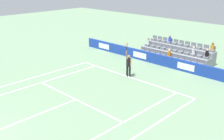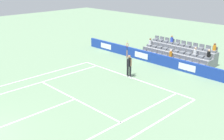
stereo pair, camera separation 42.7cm
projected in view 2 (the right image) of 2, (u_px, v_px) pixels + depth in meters
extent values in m
cube|color=white|center=(131.00, 78.00, 20.98)|extent=(10.97, 0.10, 0.01)
cube|color=white|center=(75.00, 99.00, 17.36)|extent=(8.23, 0.10, 0.01)
cube|color=white|center=(30.00, 116.00, 15.26)|extent=(0.10, 6.40, 0.01)
cube|color=white|center=(36.00, 84.00, 19.84)|extent=(0.10, 11.89, 0.01)
cube|color=white|center=(115.00, 126.00, 14.29)|extent=(0.10, 11.89, 0.01)
cube|color=white|center=(27.00, 79.00, 20.76)|extent=(0.10, 11.89, 0.01)
cube|color=white|center=(134.00, 136.00, 13.37)|extent=(0.10, 11.89, 0.01)
cube|color=white|center=(131.00, 78.00, 20.91)|extent=(0.10, 0.20, 0.01)
cube|color=#193899|center=(163.00, 61.00, 23.57)|extent=(19.37, 0.20, 0.95)
cube|color=white|center=(187.00, 67.00, 21.86)|extent=(1.55, 0.01, 0.53)
cube|color=white|center=(141.00, 55.00, 25.13)|extent=(1.55, 0.01, 0.53)
cube|color=white|center=(106.00, 46.00, 28.39)|extent=(1.55, 0.01, 0.53)
cylinder|color=black|center=(130.00, 72.00, 20.95)|extent=(0.16, 0.16, 0.90)
cylinder|color=black|center=(128.00, 71.00, 21.09)|extent=(0.16, 0.16, 0.90)
cube|color=white|center=(130.00, 77.00, 21.09)|extent=(0.15, 0.27, 0.08)
cube|color=white|center=(128.00, 76.00, 21.23)|extent=(0.15, 0.27, 0.08)
cube|color=black|center=(129.00, 62.00, 20.77)|extent=(0.27, 0.39, 0.60)
sphere|color=#9E7251|center=(129.00, 57.00, 20.62)|extent=(0.24, 0.24, 0.24)
cylinder|color=#9E7251|center=(127.00, 54.00, 20.70)|extent=(0.09, 0.09, 0.62)
cylinder|color=#9E7251|center=(131.00, 63.00, 20.60)|extent=(0.09, 0.09, 0.56)
cylinder|color=black|center=(127.00, 49.00, 20.54)|extent=(0.04, 0.04, 0.28)
torus|color=red|center=(127.00, 45.00, 20.45)|extent=(0.07, 0.31, 0.31)
sphere|color=#D1E533|center=(127.00, 42.00, 20.36)|extent=(0.07, 0.07, 0.07)
cube|color=gray|center=(170.00, 61.00, 24.37)|extent=(6.82, 0.95, 0.42)
cube|color=slate|center=(202.00, 66.00, 22.17)|extent=(0.48, 0.44, 0.20)
cube|color=slate|center=(203.00, 62.00, 22.22)|extent=(0.48, 0.04, 0.30)
cube|color=slate|center=(195.00, 64.00, 22.59)|extent=(0.48, 0.44, 0.20)
cube|color=slate|center=(196.00, 61.00, 22.64)|extent=(0.48, 0.04, 0.30)
cube|color=slate|center=(188.00, 62.00, 23.01)|extent=(0.48, 0.44, 0.20)
cube|color=slate|center=(190.00, 59.00, 23.06)|extent=(0.48, 0.04, 0.30)
cube|color=slate|center=(182.00, 61.00, 23.43)|extent=(0.48, 0.44, 0.20)
cube|color=slate|center=(184.00, 57.00, 23.47)|extent=(0.48, 0.04, 0.30)
cube|color=slate|center=(176.00, 59.00, 23.84)|extent=(0.48, 0.44, 0.20)
cube|color=slate|center=(177.00, 56.00, 23.89)|extent=(0.48, 0.04, 0.30)
cube|color=slate|center=(170.00, 58.00, 24.26)|extent=(0.48, 0.44, 0.20)
cube|color=slate|center=(172.00, 55.00, 24.31)|extent=(0.48, 0.04, 0.30)
cube|color=slate|center=(164.00, 56.00, 24.68)|extent=(0.48, 0.44, 0.20)
cube|color=slate|center=(166.00, 53.00, 24.73)|extent=(0.48, 0.04, 0.30)
cube|color=slate|center=(159.00, 55.00, 25.10)|extent=(0.48, 0.44, 0.20)
cube|color=slate|center=(160.00, 52.00, 25.15)|extent=(0.48, 0.04, 0.30)
cube|color=slate|center=(154.00, 54.00, 25.52)|extent=(0.48, 0.44, 0.20)
cube|color=slate|center=(155.00, 51.00, 25.56)|extent=(0.48, 0.04, 0.30)
cube|color=slate|center=(149.00, 52.00, 25.93)|extent=(0.48, 0.44, 0.20)
cube|color=slate|center=(150.00, 50.00, 25.98)|extent=(0.48, 0.04, 0.30)
cube|color=slate|center=(144.00, 51.00, 26.35)|extent=(0.48, 0.44, 0.20)
cube|color=slate|center=(145.00, 48.00, 26.40)|extent=(0.48, 0.04, 0.30)
cube|color=gray|center=(176.00, 57.00, 24.92)|extent=(6.82, 0.95, 0.84)
cube|color=slate|center=(208.00, 58.00, 22.66)|extent=(0.48, 0.44, 0.20)
cube|color=slate|center=(209.00, 55.00, 22.71)|extent=(0.48, 0.04, 0.30)
cube|color=slate|center=(201.00, 57.00, 23.08)|extent=(0.48, 0.44, 0.20)
cube|color=slate|center=(203.00, 54.00, 23.12)|extent=(0.48, 0.04, 0.30)
cube|color=slate|center=(195.00, 55.00, 23.49)|extent=(0.48, 0.44, 0.20)
cube|color=slate|center=(196.00, 52.00, 23.54)|extent=(0.48, 0.04, 0.30)
cube|color=slate|center=(188.00, 54.00, 23.91)|extent=(0.48, 0.44, 0.20)
cube|color=slate|center=(190.00, 51.00, 23.96)|extent=(0.48, 0.04, 0.30)
cube|color=slate|center=(182.00, 53.00, 24.33)|extent=(0.48, 0.44, 0.20)
cube|color=slate|center=(184.00, 50.00, 24.38)|extent=(0.48, 0.04, 0.30)
cube|color=slate|center=(176.00, 51.00, 24.75)|extent=(0.48, 0.44, 0.20)
cube|color=slate|center=(178.00, 48.00, 24.79)|extent=(0.48, 0.04, 0.30)
cube|color=slate|center=(171.00, 50.00, 25.16)|extent=(0.48, 0.44, 0.20)
cube|color=slate|center=(172.00, 47.00, 25.21)|extent=(0.48, 0.04, 0.30)
cube|color=slate|center=(165.00, 49.00, 25.58)|extent=(0.48, 0.44, 0.20)
cube|color=slate|center=(167.00, 46.00, 25.63)|extent=(0.48, 0.04, 0.30)
cube|color=slate|center=(160.00, 48.00, 26.00)|extent=(0.48, 0.44, 0.20)
cube|color=slate|center=(161.00, 45.00, 26.05)|extent=(0.48, 0.04, 0.30)
cube|color=slate|center=(155.00, 46.00, 26.42)|extent=(0.48, 0.44, 0.20)
cube|color=slate|center=(156.00, 44.00, 26.47)|extent=(0.48, 0.04, 0.30)
cube|color=slate|center=(150.00, 45.00, 26.84)|extent=(0.48, 0.44, 0.20)
cube|color=slate|center=(151.00, 43.00, 26.88)|extent=(0.48, 0.04, 0.30)
cube|color=gray|center=(182.00, 53.00, 25.48)|extent=(6.82, 0.95, 1.26)
cube|color=slate|center=(214.00, 51.00, 23.14)|extent=(0.48, 0.44, 0.20)
cube|color=slate|center=(215.00, 48.00, 23.19)|extent=(0.48, 0.04, 0.30)
cube|color=slate|center=(207.00, 50.00, 23.56)|extent=(0.48, 0.44, 0.20)
cube|color=slate|center=(208.00, 47.00, 23.61)|extent=(0.48, 0.04, 0.30)
cube|color=slate|center=(200.00, 49.00, 23.98)|extent=(0.48, 0.44, 0.20)
cube|color=slate|center=(202.00, 46.00, 24.03)|extent=(0.48, 0.04, 0.30)
cube|color=slate|center=(194.00, 48.00, 24.40)|extent=(0.48, 0.44, 0.20)
cube|color=slate|center=(196.00, 44.00, 24.44)|extent=(0.48, 0.04, 0.30)
cube|color=slate|center=(188.00, 46.00, 24.81)|extent=(0.48, 0.44, 0.20)
cube|color=slate|center=(190.00, 43.00, 24.86)|extent=(0.48, 0.04, 0.30)
cube|color=slate|center=(182.00, 45.00, 25.23)|extent=(0.48, 0.44, 0.20)
cube|color=slate|center=(184.00, 42.00, 25.28)|extent=(0.48, 0.04, 0.30)
cube|color=slate|center=(177.00, 44.00, 25.65)|extent=(0.48, 0.44, 0.20)
cube|color=slate|center=(178.00, 41.00, 25.70)|extent=(0.48, 0.04, 0.30)
cube|color=slate|center=(171.00, 43.00, 26.07)|extent=(0.48, 0.44, 0.20)
cube|color=slate|center=(173.00, 40.00, 26.12)|extent=(0.48, 0.04, 0.30)
cube|color=slate|center=(166.00, 42.00, 26.49)|extent=(0.48, 0.44, 0.20)
cube|color=slate|center=(167.00, 39.00, 26.53)|extent=(0.48, 0.04, 0.30)
cube|color=slate|center=(161.00, 41.00, 26.90)|extent=(0.48, 0.44, 0.20)
cube|color=slate|center=(162.00, 38.00, 26.95)|extent=(0.48, 0.04, 0.30)
cube|color=slate|center=(156.00, 40.00, 27.32)|extent=(0.48, 0.44, 0.20)
cube|color=slate|center=(157.00, 37.00, 27.37)|extent=(0.48, 0.04, 0.30)
cylinder|color=black|center=(209.00, 54.00, 22.58)|extent=(0.28, 0.28, 0.48)
sphere|color=#D3A884|center=(209.00, 51.00, 22.46)|extent=(0.20, 0.20, 0.20)
cylinder|color=blue|center=(172.00, 40.00, 26.00)|extent=(0.28, 0.28, 0.42)
sphere|color=#9E7251|center=(172.00, 36.00, 25.89)|extent=(0.20, 0.20, 0.20)
cylinder|color=orange|center=(171.00, 54.00, 24.18)|extent=(0.28, 0.28, 0.47)
sphere|color=beige|center=(171.00, 51.00, 24.07)|extent=(0.20, 0.20, 0.20)
cylinder|color=white|center=(195.00, 52.00, 23.42)|extent=(0.28, 0.28, 0.44)
sphere|color=#D3A884|center=(196.00, 48.00, 23.31)|extent=(0.20, 0.20, 0.20)
cylinder|color=white|center=(150.00, 42.00, 26.76)|extent=(0.28, 0.28, 0.43)
sphere|color=brown|center=(150.00, 39.00, 26.66)|extent=(0.20, 0.20, 0.20)
cylinder|color=orange|center=(214.00, 48.00, 23.07)|extent=(0.28, 0.28, 0.44)
sphere|color=brown|center=(215.00, 44.00, 22.96)|extent=(0.20, 0.20, 0.20)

